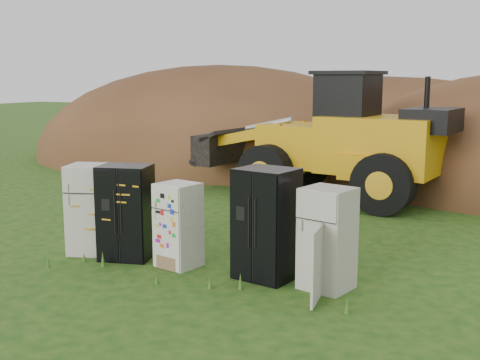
% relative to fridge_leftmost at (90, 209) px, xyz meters
% --- Properties ---
extents(ground, '(120.00, 120.00, 0.00)m').
position_rel_fridge_leftmost_xyz_m(ground, '(2.53, 0.02, -0.91)').
color(ground, '#1A4713').
rests_on(ground, ground).
extents(fridge_leftmost, '(1.00, 0.98, 1.82)m').
position_rel_fridge_leftmost_xyz_m(fridge_leftmost, '(0.00, 0.00, 0.00)').
color(fridge_leftmost, beige).
rests_on(fridge_leftmost, ground).
extents(fridge_black_side, '(1.13, 0.98, 1.86)m').
position_rel_fridge_leftmost_xyz_m(fridge_black_side, '(0.88, -0.00, 0.02)').
color(fridge_black_side, black).
rests_on(fridge_black_side, ground).
extents(fridge_sticker, '(0.84, 0.80, 1.60)m').
position_rel_fridge_leftmost_xyz_m(fridge_sticker, '(2.08, -0.02, -0.11)').
color(fridge_sticker, white).
rests_on(fridge_sticker, ground).
extents(fridge_black_right, '(1.12, 0.99, 1.98)m').
position_rel_fridge_leftmost_xyz_m(fridge_black_right, '(3.83, 0.06, 0.08)').
color(fridge_black_right, black).
rests_on(fridge_black_right, ground).
extents(fridge_open_door, '(0.94, 0.90, 1.74)m').
position_rel_fridge_leftmost_xyz_m(fridge_open_door, '(4.97, -0.02, -0.04)').
color(fridge_open_door, beige).
rests_on(fridge_open_door, ground).
extents(wheel_loader, '(8.07, 4.19, 3.73)m').
position_rel_fridge_leftmost_xyz_m(wheel_loader, '(2.38, 7.55, 0.95)').
color(wheel_loader, orange).
rests_on(wheel_loader, ground).
extents(dirt_mound_left, '(17.43, 13.07, 8.18)m').
position_rel_fridge_leftmost_xyz_m(dirt_mound_left, '(-4.19, 14.09, -0.91)').
color(dirt_mound_left, '#4A2A17').
rests_on(dirt_mound_left, ground).
extents(dirt_mound_back, '(19.16, 12.77, 7.20)m').
position_rel_fridge_leftmost_xyz_m(dirt_mound_back, '(2.00, 18.63, -0.91)').
color(dirt_mound_back, '#4A2A17').
rests_on(dirt_mound_back, ground).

